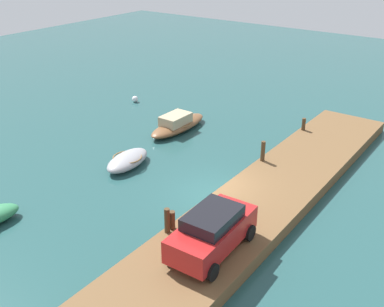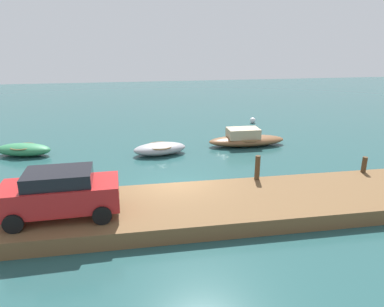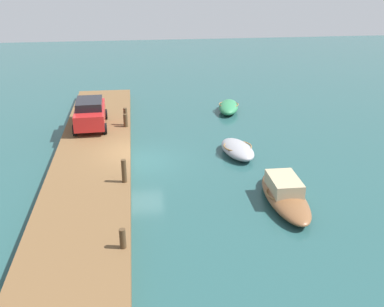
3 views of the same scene
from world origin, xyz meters
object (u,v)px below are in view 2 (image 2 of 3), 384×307
motorboat_brown (246,139)px  rowboat_green (23,149)px  parked_car (60,193)px  marker_buoy (253,120)px  rowboat_grey (160,149)px  mooring_post_mid_east (257,168)px  mooring_post_west (69,179)px  mooring_post_east (364,165)px  mooring_post_mid_west (77,182)px

motorboat_brown → rowboat_green: (-13.33, 0.24, -0.07)m
rowboat_green → parked_car: size_ratio=0.86×
motorboat_brown → marker_buoy: motorboat_brown is taller
rowboat_grey → mooring_post_mid_east: mooring_post_mid_east is taller
mooring_post_mid_east → marker_buoy: bearing=71.7°
rowboat_grey → mooring_post_west: 7.40m
mooring_post_mid_east → mooring_post_west: bearing=180.0°
mooring_post_mid_east → mooring_post_east: mooring_post_mid_east is taller
mooring_post_mid_west → mooring_post_east: size_ratio=1.07×
marker_buoy → mooring_post_mid_west: bearing=-132.6°
mooring_post_mid_west → mooring_post_mid_east: mooring_post_mid_east is taller
mooring_post_east → parked_car: (-13.00, -2.09, 0.51)m
rowboat_grey → motorboat_brown: bearing=0.1°
rowboat_grey → mooring_post_east: size_ratio=4.44×
mooring_post_west → mooring_post_mid_east: bearing=0.0°
rowboat_grey → parked_car: 9.19m
mooring_post_mid_west → parked_car: (-0.24, -2.09, 0.49)m
rowboat_grey → rowboat_green: 7.89m
mooring_post_east → rowboat_green: bearing=156.7°
mooring_post_mid_east → marker_buoy: mooring_post_mid_east is taller
mooring_post_mid_west → mooring_post_mid_east: (7.60, 0.00, 0.15)m
motorboat_brown → mooring_post_east: 7.75m
mooring_post_east → parked_car: 13.17m
mooring_post_east → rowboat_grey: bearing=145.7°
rowboat_grey → mooring_post_mid_west: (-3.84, -6.08, 0.64)m
mooring_post_west → marker_buoy: bearing=46.6°
motorboat_brown → mooring_post_west: 11.92m
motorboat_brown → rowboat_grey: 5.59m
rowboat_green → mooring_post_west: size_ratio=3.18×
mooring_post_west → parked_car: size_ratio=0.27×
mooring_post_mid_east → mooring_post_east: (5.16, 0.00, -0.18)m
mooring_post_west → rowboat_green: bearing=117.0°
mooring_post_mid_west → parked_car: bearing=-96.5°
rowboat_green → motorboat_brown: bearing=12.7°
motorboat_brown → mooring_post_mid_east: 7.20m
rowboat_green → marker_buoy: size_ratio=7.60×
rowboat_green → mooring_post_east: bearing=-9.5°
mooring_post_west → mooring_post_mid_east: mooring_post_mid_east is taller
motorboat_brown → rowboat_grey: bearing=-170.4°
marker_buoy → rowboat_grey: bearing=-139.7°
mooring_post_mid_east → marker_buoy: (4.24, 12.86, -0.91)m
motorboat_brown → mooring_post_west: bearing=-143.7°
rowboat_green → parked_car: bearing=-54.3°
motorboat_brown → rowboat_green: bearing=179.5°
mooring_post_west → mooring_post_east: 13.07m
mooring_post_mid_west → rowboat_green: bearing=118.9°
rowboat_grey → mooring_post_east: 10.81m
mooring_post_west → mooring_post_east: (13.07, 0.00, -0.17)m
motorboat_brown → mooring_post_mid_west: (-9.35, -6.95, 0.55)m
parked_car → mooring_post_mid_west: bearing=81.4°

